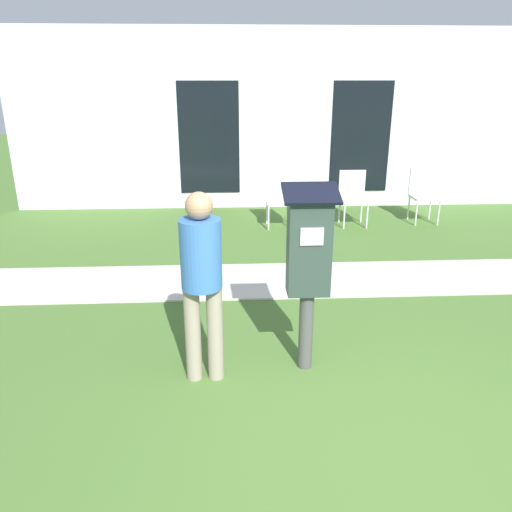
{
  "coord_description": "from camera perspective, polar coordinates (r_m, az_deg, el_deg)",
  "views": [
    {
      "loc": [
        -1.03,
        -2.45,
        2.38
      ],
      "look_at": [
        -0.84,
        1.22,
        1.05
      ],
      "focal_mm": 35.0,
      "sensor_mm": 36.0,
      "label": 1
    }
  ],
  "objects": [
    {
      "name": "outdoor_chair_right",
      "position": [
        9.03,
        18.59,
        7.06
      ],
      "size": [
        0.44,
        0.44,
        0.9
      ],
      "rotation": [
        0.0,
        0.0,
        0.29
      ],
      "color": "silver",
      "rests_on": "ground"
    },
    {
      "name": "outdoor_chair_left",
      "position": [
        8.32,
        2.63,
        7.05
      ],
      "size": [
        0.44,
        0.44,
        0.9
      ],
      "rotation": [
        0.0,
        0.0,
        -0.29
      ],
      "color": "silver",
      "rests_on": "ground"
    },
    {
      "name": "person_standing",
      "position": [
        3.89,
        -6.23,
        -2.09
      ],
      "size": [
        0.32,
        0.32,
        1.58
      ],
      "rotation": [
        0.0,
        0.0,
        0.2
      ],
      "color": "gray",
      "rests_on": "ground"
    },
    {
      "name": "outdoor_chair_middle",
      "position": [
        8.54,
        11.02,
        7.04
      ],
      "size": [
        0.44,
        0.44,
        0.9
      ],
      "rotation": [
        0.0,
        0.0,
        -0.24
      ],
      "color": "silver",
      "rests_on": "ground"
    },
    {
      "name": "building_facade",
      "position": [
        9.53,
        3.33,
        15.17
      ],
      "size": [
        10.0,
        0.26,
        3.2
      ],
      "color": "silver",
      "rests_on": "ground"
    },
    {
      "name": "sidewalk",
      "position": [
        6.22,
        6.78,
        -2.64
      ],
      "size": [
        12.0,
        1.1,
        0.02
      ],
      "color": "beige",
      "rests_on": "ground"
    },
    {
      "name": "ground_plane",
      "position": [
        3.57,
        15.92,
        -22.89
      ],
      "size": [
        40.0,
        40.0,
        0.0
      ],
      "primitive_type": "plane",
      "color": "#476B2D"
    },
    {
      "name": "parking_meter",
      "position": [
        4.02,
        6.04,
        -0.03
      ],
      "size": [
        0.44,
        0.31,
        1.59
      ],
      "color": "#4C4C4C",
      "rests_on": "ground"
    }
  ]
}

